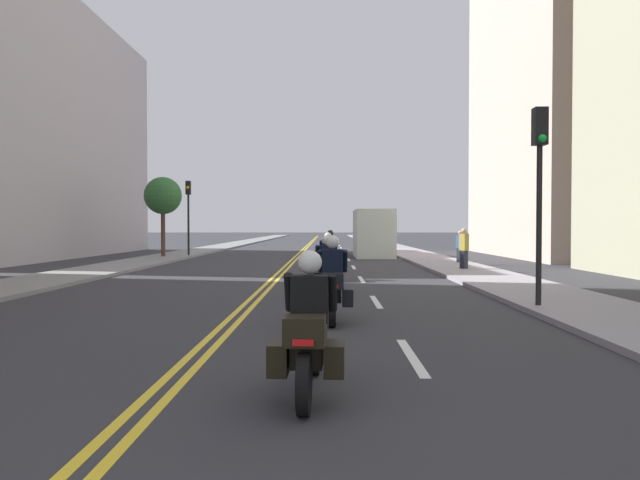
{
  "coord_description": "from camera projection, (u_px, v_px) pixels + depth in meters",
  "views": [
    {
      "loc": [
        1.8,
        -0.21,
        1.81
      ],
      "look_at": [
        1.58,
        18.25,
        1.39
      ],
      "focal_mm": 33.26,
      "sensor_mm": 36.0,
      "label": 1
    }
  ],
  "objects": [
    {
      "name": "building_left_1",
      "position": [
        31.0,
        134.0,
        35.82
      ],
      "size": [
        7.46,
        21.85,
        14.86
      ],
      "color": "#A8A2A7",
      "rests_on": "ground"
    },
    {
      "name": "motorcycle_1",
      "position": [
        332.0,
        287.0,
        11.28
      ],
      "size": [
        0.77,
        2.21,
        1.64
      ],
      "rotation": [
        0.0,
        0.0,
        -0.01
      ],
      "color": "black",
      "rests_on": "ground"
    },
    {
      "name": "ground_plane",
      "position": [
        305.0,
        249.0,
        48.26
      ],
      "size": [
        264.0,
        264.0,
        0.0
      ],
      "primitive_type": "plane",
      "color": "#2E2F34"
    },
    {
      "name": "motorcycle_2",
      "position": [
        327.0,
        271.0,
        15.46
      ],
      "size": [
        0.78,
        2.13,
        1.58
      ],
      "rotation": [
        0.0,
        0.0,
        0.05
      ],
      "color": "black",
      "rests_on": "ground"
    },
    {
      "name": "parked_truck",
      "position": [
        372.0,
        235.0,
        35.88
      ],
      "size": [
        2.2,
        6.5,
        2.8
      ],
      "color": "silver",
      "rests_on": "ground"
    },
    {
      "name": "traffic_light_far",
      "position": [
        188.0,
        204.0,
        34.81
      ],
      "size": [
        0.28,
        0.38,
        4.5
      ],
      "color": "black",
      "rests_on": "ground"
    },
    {
      "name": "pedestrian_1",
      "position": [
        460.0,
        247.0,
        28.01
      ],
      "size": [
        0.41,
        0.41,
        1.62
      ],
      "rotation": [
        0.0,
        0.0,
        5.46
      ],
      "color": "#202B34",
      "rests_on": "ground"
    },
    {
      "name": "building_right_1",
      "position": [
        581.0,
        47.0,
        35.82
      ],
      "size": [
        9.63,
        16.35,
        25.42
      ],
      "color": "#C2A99A",
      "rests_on": "ground"
    },
    {
      "name": "pedestrian_0",
      "position": [
        464.0,
        249.0,
        23.82
      ],
      "size": [
        0.36,
        0.42,
        1.75
      ],
      "rotation": [
        0.0,
        0.0,
        2.04
      ],
      "color": "#272836",
      "rests_on": "ground"
    },
    {
      "name": "street_tree_1",
      "position": [
        163.0,
        196.0,
        33.59
      ],
      "size": [
        2.11,
        2.11,
        4.63
      ],
      "color": "#4F3325",
      "rests_on": "ground"
    },
    {
      "name": "centreline_yellow_inner",
      "position": [
        303.0,
        249.0,
        48.26
      ],
      "size": [
        0.12,
        132.0,
        0.01
      ],
      "primitive_type": "cube",
      "color": "yellow",
      "rests_on": "ground"
    },
    {
      "name": "sidewalk_left",
      "position": [
        215.0,
        248.0,
        48.34
      ],
      "size": [
        2.79,
        144.0,
        0.12
      ],
      "primitive_type": "cube",
      "color": "gray",
      "rests_on": "ground"
    },
    {
      "name": "lane_dashes_white",
      "position": [
        351.0,
        263.0,
        29.23
      ],
      "size": [
        0.14,
        56.4,
        0.01
      ],
      "color": "silver",
      "rests_on": "ground"
    },
    {
      "name": "motorcycle_4",
      "position": [
        330.0,
        254.0,
        24.33
      ],
      "size": [
        0.78,
        2.25,
        1.67
      ],
      "rotation": [
        0.0,
        0.0,
        0.06
      ],
      "color": "black",
      "rests_on": "ground"
    },
    {
      "name": "sidewalk_right",
      "position": [
        395.0,
        248.0,
        48.17
      ],
      "size": [
        2.79,
        144.0,
        0.12
      ],
      "primitive_type": "cube",
      "color": "gray",
      "rests_on": "ground"
    },
    {
      "name": "motorcycle_3",
      "position": [
        328.0,
        261.0,
        20.14
      ],
      "size": [
        0.77,
        2.13,
        1.61
      ],
      "rotation": [
        0.0,
        0.0,
        0.03
      ],
      "color": "black",
      "rests_on": "ground"
    },
    {
      "name": "motorcycle_0",
      "position": [
        309.0,
        336.0,
        6.32
      ],
      "size": [
        0.78,
        2.19,
        1.55
      ],
      "rotation": [
        0.0,
        0.0,
        -0.04
      ],
      "color": "black",
      "rests_on": "ground"
    },
    {
      "name": "centreline_yellow_outer",
      "position": [
        306.0,
        249.0,
        48.26
      ],
      "size": [
        0.12,
        132.0,
        0.01
      ],
      "primitive_type": "cube",
      "color": "yellow",
      "rests_on": "ground"
    },
    {
      "name": "traffic_light_near",
      "position": [
        540.0,
        170.0,
        12.68
      ],
      "size": [
        0.28,
        0.38,
        4.35
      ],
      "color": "black",
      "rests_on": "ground"
    }
  ]
}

